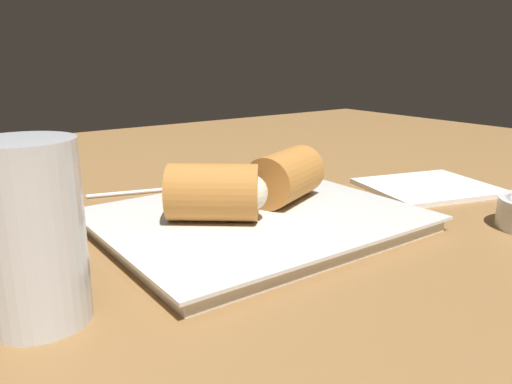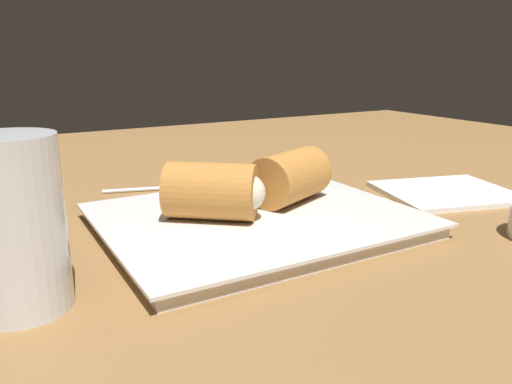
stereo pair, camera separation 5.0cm
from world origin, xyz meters
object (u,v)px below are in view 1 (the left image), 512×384
(serving_plate, at_px, (256,220))
(spoon, at_px, (214,183))
(napkin, at_px, (428,187))
(drinking_glass, at_px, (32,234))

(serving_plate, distance_m, spoon, 0.16)
(spoon, distance_m, napkin, 0.27)
(serving_plate, height_order, spoon, serving_plate)
(napkin, xyz_separation_m, drinking_glass, (0.47, 0.05, 0.06))
(serving_plate, distance_m, napkin, 0.26)
(spoon, bearing_deg, serving_plate, 73.06)
(serving_plate, xyz_separation_m, napkin, (-0.26, 0.01, -0.00))
(spoon, height_order, napkin, spoon)
(serving_plate, xyz_separation_m, spoon, (-0.05, -0.16, -0.00))
(spoon, relative_size, napkin, 1.09)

